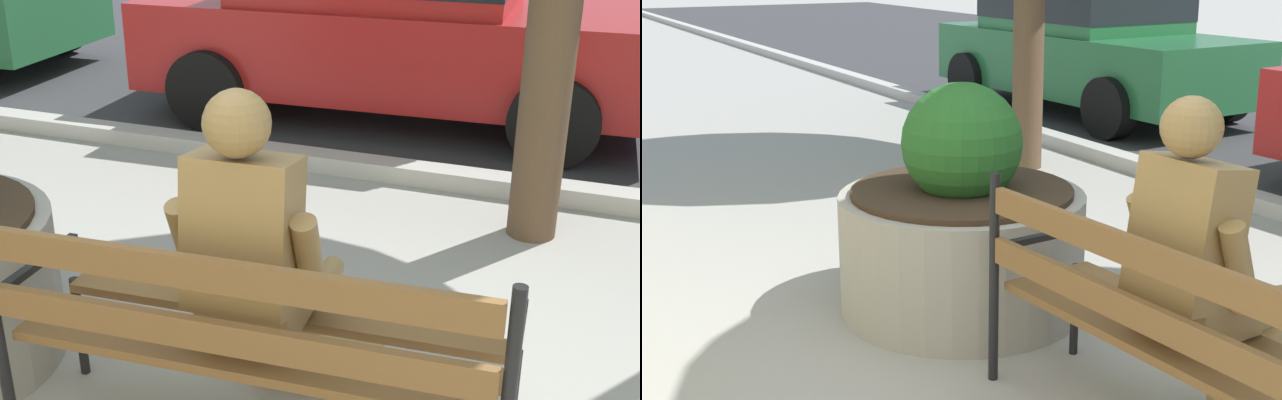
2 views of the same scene
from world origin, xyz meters
TOP-DOWN VIEW (x-y plane):
  - street_surface at (0.00, 7.50)m, footprint 60.00×9.00m
  - curb_stone at (0.00, 2.90)m, footprint 60.00×0.20m
  - park_bench at (0.25, 0.00)m, footprint 1.83×0.65m
  - bronze_statue_seated at (0.23, 0.21)m, footprint 0.62×0.79m
  - parked_car_red at (-0.53, 4.35)m, footprint 4.17×2.07m

SIDE VIEW (x-z plane):
  - street_surface at x=0.00m, z-range 0.00..0.01m
  - curb_stone at x=0.00m, z-range 0.00..0.12m
  - park_bench at x=0.25m, z-range 0.07..1.02m
  - bronze_statue_seated at x=0.23m, z-range -0.02..1.35m
  - parked_car_red at x=-0.53m, z-range 0.06..1.62m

